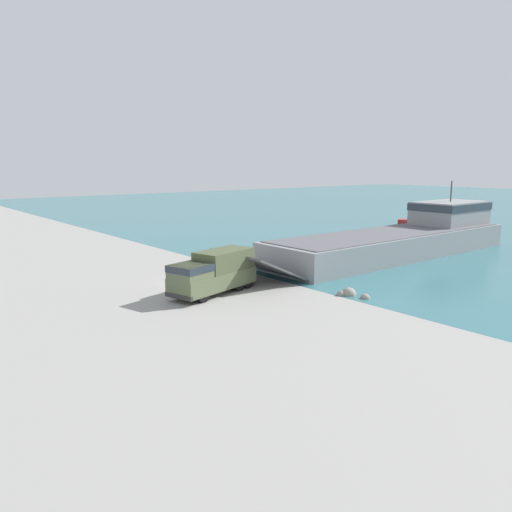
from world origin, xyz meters
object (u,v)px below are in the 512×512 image
Objects in this scene: military_truck at (214,272)px; soldier_on_ramp at (201,274)px; moored_boat_a at (424,222)px; mooring_bollard at (213,264)px; landing_craft at (405,236)px.

military_truck is 4.39× the size of soldier_on_ramp.
military_truck is 52.03m from moored_boat_a.
landing_craft is at bearing 72.61° from mooring_bollard.
mooring_bollard is at bearing -138.57° from military_truck.
landing_craft reaches higher than soldier_on_ramp.
mooring_bollard is at bearing -22.89° from moored_boat_a.
military_truck is 10.13× the size of mooring_bollard.
military_truck is 0.98× the size of moored_boat_a.
mooring_bollard is (-6.52, -20.81, -1.46)m from landing_craft.
landing_craft is 21.85m from mooring_bollard.
military_truck is 9.29m from mooring_bollard.
soldier_on_ramp is 7.11m from mooring_bollard.
soldier_on_ramp is at bearing -113.94° from military_truck.
soldier_on_ramp is at bearing -92.80° from landing_craft.
soldier_on_ramp is 51.04m from moored_boat_a.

